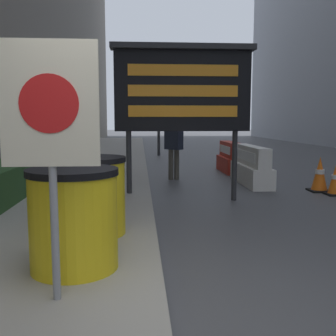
{
  "coord_description": "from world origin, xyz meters",
  "views": [
    {
      "loc": [
        -0.2,
        -2.69,
        1.54
      ],
      "look_at": [
        0.58,
        8.21,
        0.2
      ],
      "focal_mm": 42.0,
      "sensor_mm": 36.0,
      "label": 1
    }
  ],
  "objects_px": {
    "barrel_drum_foreground": "(74,219)",
    "traffic_cone_mid": "(320,175)",
    "traffic_cone_near": "(259,158)",
    "warning_sign": "(50,121)",
    "jersey_barrier_white": "(251,167)",
    "pedestrian_worker": "(174,143)",
    "traffic_light_near_curb": "(159,96)",
    "traffic_cone_far": "(336,180)",
    "message_board": "(183,90)",
    "barrel_drum_middle": "(92,195)",
    "jersey_barrier_red_striped": "(230,159)"
  },
  "relations": [
    {
      "from": "traffic_light_near_curb",
      "to": "pedestrian_worker",
      "type": "xyz_separation_m",
      "value": [
        0.05,
        -6.93,
        -1.59
      ]
    },
    {
      "from": "jersey_barrier_white",
      "to": "traffic_cone_near",
      "type": "height_order",
      "value": "jersey_barrier_white"
    },
    {
      "from": "warning_sign",
      "to": "traffic_cone_near",
      "type": "distance_m",
      "value": 11.0
    },
    {
      "from": "barrel_drum_foreground",
      "to": "barrel_drum_middle",
      "type": "relative_size",
      "value": 1.0
    },
    {
      "from": "traffic_cone_mid",
      "to": "warning_sign",
      "type": "bearing_deg",
      "value": -130.93
    },
    {
      "from": "jersey_barrier_white",
      "to": "pedestrian_worker",
      "type": "height_order",
      "value": "pedestrian_worker"
    },
    {
      "from": "pedestrian_worker",
      "to": "traffic_cone_far",
      "type": "bearing_deg",
      "value": -176.34
    },
    {
      "from": "traffic_cone_far",
      "to": "message_board",
      "type": "bearing_deg",
      "value": -173.5
    },
    {
      "from": "warning_sign",
      "to": "traffic_cone_near",
      "type": "bearing_deg",
      "value": 65.01
    },
    {
      "from": "barrel_drum_foreground",
      "to": "jersey_barrier_red_striped",
      "type": "bearing_deg",
      "value": 67.36
    },
    {
      "from": "barrel_drum_middle",
      "to": "traffic_cone_near",
      "type": "bearing_deg",
      "value": 60.72
    },
    {
      "from": "barrel_drum_middle",
      "to": "jersey_barrier_red_striped",
      "type": "height_order",
      "value": "barrel_drum_middle"
    },
    {
      "from": "barrel_drum_middle",
      "to": "message_board",
      "type": "distance_m",
      "value": 3.31
    },
    {
      "from": "traffic_cone_near",
      "to": "barrel_drum_foreground",
      "type": "bearing_deg",
      "value": -116.35
    },
    {
      "from": "jersey_barrier_white",
      "to": "jersey_barrier_red_striped",
      "type": "height_order",
      "value": "jersey_barrier_white"
    },
    {
      "from": "traffic_cone_mid",
      "to": "jersey_barrier_white",
      "type": "bearing_deg",
      "value": 137.11
    },
    {
      "from": "jersey_barrier_white",
      "to": "traffic_light_near_curb",
      "type": "relative_size",
      "value": 0.61
    },
    {
      "from": "jersey_barrier_white",
      "to": "traffic_cone_near",
      "type": "bearing_deg",
      "value": 70.2
    },
    {
      "from": "traffic_cone_near",
      "to": "traffic_cone_far",
      "type": "relative_size",
      "value": 0.87
    },
    {
      "from": "message_board",
      "to": "traffic_light_near_curb",
      "type": "xyz_separation_m",
      "value": [
        0.02,
        9.64,
        0.45
      ]
    },
    {
      "from": "barrel_drum_foreground",
      "to": "traffic_light_near_curb",
      "type": "xyz_separation_m",
      "value": [
        1.43,
        13.39,
        1.91
      ]
    },
    {
      "from": "traffic_cone_near",
      "to": "pedestrian_worker",
      "type": "distance_m",
      "value": 4.22
    },
    {
      "from": "warning_sign",
      "to": "barrel_drum_foreground",
      "type": "bearing_deg",
      "value": 87.01
    },
    {
      "from": "traffic_cone_near",
      "to": "warning_sign",
      "type": "bearing_deg",
      "value": -114.99
    },
    {
      "from": "barrel_drum_middle",
      "to": "pedestrian_worker",
      "type": "bearing_deg",
      "value": 74.74
    },
    {
      "from": "traffic_cone_mid",
      "to": "traffic_cone_far",
      "type": "height_order",
      "value": "traffic_cone_mid"
    },
    {
      "from": "barrel_drum_foreground",
      "to": "traffic_cone_near",
      "type": "bearing_deg",
      "value": 63.65
    },
    {
      "from": "traffic_cone_mid",
      "to": "barrel_drum_middle",
      "type": "bearing_deg",
      "value": -142.45
    },
    {
      "from": "traffic_light_near_curb",
      "to": "pedestrian_worker",
      "type": "relative_size",
      "value": 2.15
    },
    {
      "from": "message_board",
      "to": "traffic_cone_mid",
      "type": "xyz_separation_m",
      "value": [
        3.07,
        0.8,
        -1.73
      ]
    },
    {
      "from": "jersey_barrier_red_striped",
      "to": "traffic_light_near_curb",
      "type": "height_order",
      "value": "traffic_light_near_curb"
    },
    {
      "from": "jersey_barrier_white",
      "to": "warning_sign",
      "type": "bearing_deg",
      "value": -117.75
    },
    {
      "from": "traffic_cone_mid",
      "to": "barrel_drum_foreground",
      "type": "bearing_deg",
      "value": -134.55
    },
    {
      "from": "barrel_drum_foreground",
      "to": "traffic_cone_mid",
      "type": "distance_m",
      "value": 6.4
    },
    {
      "from": "barrel_drum_foreground",
      "to": "warning_sign",
      "type": "relative_size",
      "value": 0.48
    },
    {
      "from": "traffic_light_near_curb",
      "to": "message_board",
      "type": "bearing_deg",
      "value": -90.14
    },
    {
      "from": "jersey_barrier_red_striped",
      "to": "traffic_cone_mid",
      "type": "height_order",
      "value": "jersey_barrier_red_striped"
    },
    {
      "from": "pedestrian_worker",
      "to": "barrel_drum_foreground",
      "type": "bearing_deg",
      "value": 117.51
    },
    {
      "from": "barrel_drum_foreground",
      "to": "jersey_barrier_white",
      "type": "distance_m",
      "value": 6.56
    },
    {
      "from": "traffic_light_near_curb",
      "to": "traffic_cone_far",
      "type": "bearing_deg",
      "value": -71.03
    },
    {
      "from": "jersey_barrier_white",
      "to": "pedestrian_worker",
      "type": "relative_size",
      "value": 1.31
    },
    {
      "from": "warning_sign",
      "to": "traffic_cone_far",
      "type": "relative_size",
      "value": 2.96
    },
    {
      "from": "jersey_barrier_red_striped",
      "to": "traffic_cone_mid",
      "type": "relative_size",
      "value": 2.18
    },
    {
      "from": "barrel_drum_foreground",
      "to": "warning_sign",
      "type": "distance_m",
      "value": 1.11
    },
    {
      "from": "traffic_cone_near",
      "to": "traffic_cone_far",
      "type": "height_order",
      "value": "traffic_cone_far"
    },
    {
      "from": "barrel_drum_foreground",
      "to": "jersey_barrier_red_striped",
      "type": "height_order",
      "value": "barrel_drum_foreground"
    },
    {
      "from": "message_board",
      "to": "traffic_cone_far",
      "type": "relative_size",
      "value": 4.42
    },
    {
      "from": "message_board",
      "to": "jersey_barrier_white",
      "type": "distance_m",
      "value": 3.17
    },
    {
      "from": "barrel_drum_middle",
      "to": "traffic_cone_mid",
      "type": "bearing_deg",
      "value": 37.55
    },
    {
      "from": "traffic_cone_near",
      "to": "traffic_cone_far",
      "type": "xyz_separation_m",
      "value": [
        0.04,
        -5.13,
        0.04
      ]
    }
  ]
}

